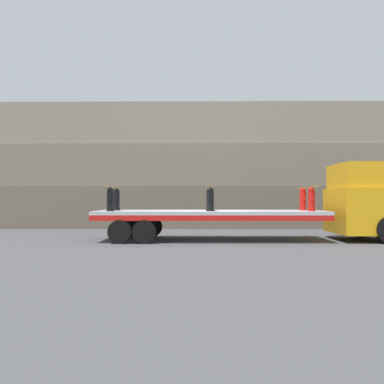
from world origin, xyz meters
name	(u,v)px	position (x,y,z in m)	size (l,w,h in m)	color
ground_plane	(210,240)	(0.00, 0.00, 0.00)	(120.00, 120.00, 0.00)	#474749
rock_cliff	(205,167)	(0.00, 7.00, 3.49)	(60.00, 3.30, 6.97)	#665B4C
truck_cab	(364,203)	(6.07, 0.00, 1.48)	(2.33, 2.63, 3.00)	orange
flatbed_trailer	(195,216)	(-0.61, 0.00, 0.94)	(8.84, 2.68, 1.16)	#B2B2B7
fire_hydrant_black_near_0	(110,199)	(-3.82, -0.57, 1.60)	(0.32, 0.48, 0.91)	black
fire_hydrant_black_far_0	(116,199)	(-3.82, 0.57, 1.60)	(0.32, 0.48, 0.91)	black
fire_hydrant_black_near_1	(211,199)	(0.00, -0.57, 1.60)	(0.32, 0.48, 0.91)	black
fire_hydrant_black_far_1	(209,199)	(0.00, 0.57, 1.60)	(0.32, 0.48, 0.91)	black
fire_hydrant_red_near_2	(311,199)	(3.82, -0.57, 1.60)	(0.32, 0.48, 0.91)	red
fire_hydrant_red_far_2	(303,199)	(3.82, 0.57, 1.60)	(0.32, 0.48, 0.91)	red
cargo_strap_rear	(113,187)	(-3.82, 0.00, 2.08)	(0.05, 2.78, 0.01)	yellow
cargo_strap_middle	(210,187)	(0.00, 0.00, 2.08)	(0.05, 2.78, 0.01)	yellow
cargo_strap_front	(307,187)	(3.82, 0.00, 2.08)	(0.05, 2.78, 0.01)	yellow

